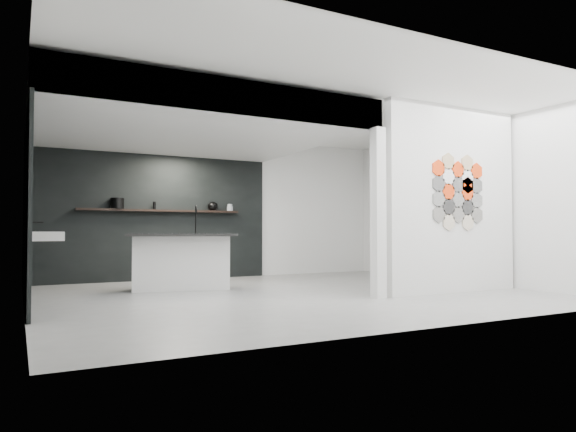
% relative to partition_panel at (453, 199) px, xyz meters
% --- Properties ---
extents(floor, '(7.00, 6.00, 0.01)m').
position_rel_partition_panel_xyz_m(floor, '(-2.23, 1.00, -1.40)').
color(floor, slate).
extents(partition_panel, '(2.45, 0.15, 2.80)m').
position_rel_partition_panel_xyz_m(partition_panel, '(0.00, 0.00, 0.00)').
color(partition_panel, silver).
rests_on(partition_panel, floor).
extents(bay_clad_back, '(4.40, 0.04, 2.35)m').
position_rel_partition_panel_xyz_m(bay_clad_back, '(-3.52, 3.97, -0.22)').
color(bay_clad_back, black).
rests_on(bay_clad_back, floor).
extents(bay_clad_left, '(0.04, 4.00, 2.35)m').
position_rel_partition_panel_xyz_m(bay_clad_left, '(-5.70, 2.00, -0.22)').
color(bay_clad_left, black).
rests_on(bay_clad_left, floor).
extents(bulkhead, '(4.40, 4.00, 0.40)m').
position_rel_partition_panel_xyz_m(bulkhead, '(-3.52, 2.00, 1.15)').
color(bulkhead, silver).
rests_on(bulkhead, corner_column).
extents(corner_column, '(0.16, 0.16, 2.35)m').
position_rel_partition_panel_xyz_m(corner_column, '(-1.41, 0.00, -0.22)').
color(corner_column, silver).
rests_on(corner_column, floor).
extents(fascia_beam, '(4.40, 0.16, 0.40)m').
position_rel_partition_panel_xyz_m(fascia_beam, '(-3.52, 0.08, 1.15)').
color(fascia_beam, silver).
rests_on(fascia_beam, corner_column).
extents(wall_basin, '(0.40, 0.60, 0.12)m').
position_rel_partition_panel_xyz_m(wall_basin, '(-5.46, 1.80, -0.55)').
color(wall_basin, silver).
rests_on(wall_basin, bay_clad_left).
extents(display_shelf, '(3.00, 0.15, 0.04)m').
position_rel_partition_panel_xyz_m(display_shelf, '(-3.43, 3.87, -0.10)').
color(display_shelf, black).
rests_on(display_shelf, bay_clad_back).
extents(kitchen_island, '(1.78, 1.08, 1.34)m').
position_rel_partition_panel_xyz_m(kitchen_island, '(-3.52, 2.26, -0.95)').
color(kitchen_island, silver).
rests_on(kitchen_island, floor).
extents(stockpot, '(0.24, 0.24, 0.19)m').
position_rel_partition_panel_xyz_m(stockpot, '(-4.23, 3.87, 0.02)').
color(stockpot, black).
rests_on(stockpot, display_shelf).
extents(kettle, '(0.24, 0.24, 0.17)m').
position_rel_partition_panel_xyz_m(kettle, '(-2.43, 3.87, 0.01)').
color(kettle, black).
rests_on(kettle, display_shelf).
extents(glass_bowl, '(0.13, 0.13, 0.09)m').
position_rel_partition_panel_xyz_m(glass_bowl, '(-2.08, 3.87, -0.04)').
color(glass_bowl, gray).
rests_on(glass_bowl, display_shelf).
extents(glass_vase, '(0.11, 0.11, 0.14)m').
position_rel_partition_panel_xyz_m(glass_vase, '(-2.08, 3.87, -0.01)').
color(glass_vase, gray).
rests_on(glass_vase, display_shelf).
extents(bottle_dark, '(0.05, 0.05, 0.14)m').
position_rel_partition_panel_xyz_m(bottle_dark, '(-3.57, 3.87, -0.01)').
color(bottle_dark, black).
rests_on(bottle_dark, display_shelf).
extents(utensil_cup, '(0.09, 0.09, 0.09)m').
position_rel_partition_panel_xyz_m(utensil_cup, '(-4.29, 3.87, -0.04)').
color(utensil_cup, black).
rests_on(utensil_cup, display_shelf).
extents(hex_tile_cluster, '(1.04, 0.02, 1.16)m').
position_rel_partition_panel_xyz_m(hex_tile_cluster, '(0.03, -0.09, 0.10)').
color(hex_tile_cluster, '#66635E').
rests_on(hex_tile_cluster, partition_panel).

